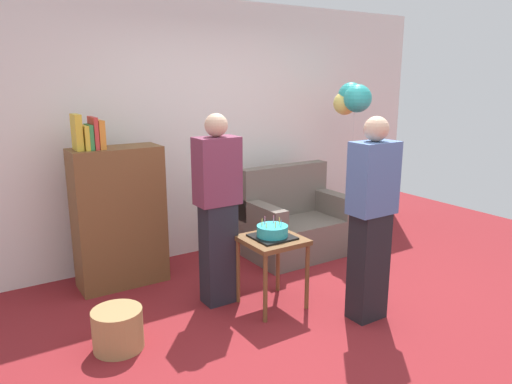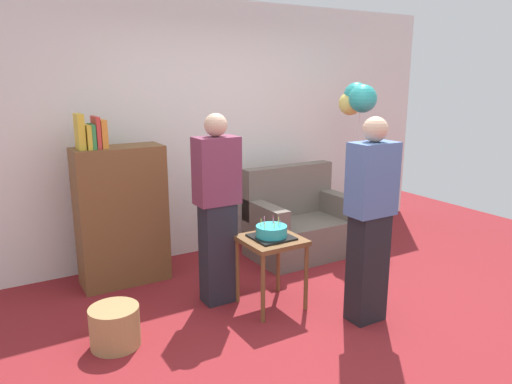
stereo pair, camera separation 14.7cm
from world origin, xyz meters
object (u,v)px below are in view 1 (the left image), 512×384
Objects in this scene: birthday_cake at (272,232)px; person_blowing_candles at (218,209)px; handbag at (375,255)px; balloon_bunch at (352,99)px; side_table at (272,248)px; wicker_basket at (118,329)px; bookshelf at (119,215)px; couch at (295,224)px; person_holding_cake at (371,219)px.

person_blowing_candles is at bearing 137.72° from birthday_cake.
balloon_bunch is at bearing 71.99° from handbag.
side_table reaches higher than wicker_basket.
birthday_cake is (0.93, -1.14, -0.01)m from bookshelf.
side_table is 1.90× the size of birthday_cake.
side_table is 1.51m from handbag.
couch is at bearing 176.38° from balloon_bunch.
couch reaches higher than side_table.
balloon_bunch is (1.65, 0.85, 1.16)m from side_table.
person_holding_cake is 0.88× the size of balloon_bunch.
balloon_bunch is at bearing -108.14° from person_holding_cake.
balloon_bunch is (1.13, 1.44, 0.84)m from person_holding_cake.
person_holding_cake is 5.82× the size of handbag.
balloon_bunch is at bearing 15.14° from wicker_basket.
balloon_bunch is (0.22, 0.67, 1.57)m from handbag.
person_holding_cake is (0.53, -0.59, 0.17)m from birthday_cake.
birthday_cake is 0.81m from person_holding_cake.
birthday_cake is 0.20× the size of person_blowing_candles.
wicker_basket is 3.43m from balloon_bunch.
bookshelf is at bearing 173.60° from balloon_bunch.
bookshelf is 5.02× the size of birthday_cake.
wicker_basket is 0.19× the size of balloon_bunch.
birthday_cake is at bearing -172.82° from handbag.
person_holding_cake is 1.40m from handbag.
balloon_bunch reaches higher than person_blowing_candles.
handbag is at bearing -17.21° from person_blowing_candles.
couch is at bearing 125.39° from handbag.
birthday_cake is at bearing 92.24° from side_table.
person_blowing_candles is at bearing 137.72° from side_table.
balloon_bunch is (0.73, -0.05, 1.33)m from couch.
person_blowing_candles is 0.88× the size of balloon_bunch.
wicker_basket is at bearing -164.86° from balloon_bunch.
person_holding_cake reaches higher than handbag.
balloon_bunch reaches higher than handbag.
bookshelf is 1.27m from wicker_basket.
person_blowing_candles reaches higher than couch.
side_table is at bearing -28.17° from person_holding_cake.
bookshelf is 0.99× the size of person_blowing_candles.
side_table is 1.36m from wicker_basket.
person_blowing_candles is (0.59, -0.83, 0.16)m from bookshelf.
person_holding_cake is 2.06m from wicker_basket.
person_holding_cake is at bearing -48.13° from side_table.
bookshelf is at bearing 172.53° from couch.
bookshelf reaches higher than handbag.
person_holding_cake is (0.87, -0.90, 0.00)m from person_blowing_candles.
bookshelf is 2.27m from person_holding_cake.
balloon_bunch is at bearing 27.20° from birthday_cake.
wicker_basket is at bearing -177.21° from handbag.
person_holding_cake is at bearing -128.10° from balloon_bunch.
bookshelf is at bearing 112.40° from person_blowing_candles.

